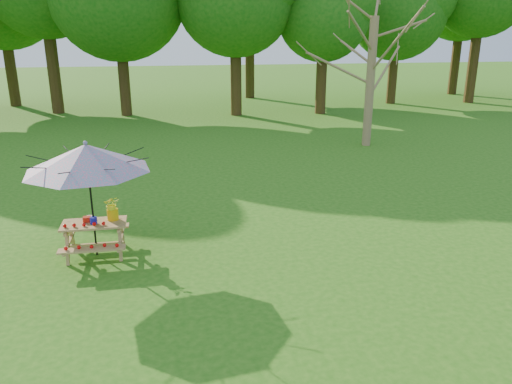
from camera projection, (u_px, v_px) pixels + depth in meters
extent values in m
cylinder|color=olive|center=(370.00, 83.00, 18.33)|extent=(0.39, 0.39, 4.67)
cube|color=#A38349|center=(94.00, 224.00, 9.53)|extent=(1.20, 0.62, 0.04)
cube|color=#A38349|center=(92.00, 249.00, 9.11)|extent=(1.20, 0.22, 0.04)
cube|color=#A38349|center=(99.00, 227.00, 10.14)|extent=(1.20, 0.22, 0.04)
cylinder|color=black|center=(91.00, 200.00, 9.39)|extent=(0.04, 0.04, 2.25)
cone|color=teal|center=(87.00, 158.00, 9.13)|extent=(2.87, 2.87, 0.50)
sphere|color=teal|center=(85.00, 143.00, 9.05)|extent=(0.08, 0.08, 0.08)
cube|color=red|center=(87.00, 219.00, 9.57)|extent=(0.14, 0.12, 0.10)
cylinder|color=#1517AE|center=(94.00, 220.00, 9.46)|extent=(0.13, 0.13, 0.13)
cube|color=beige|center=(90.00, 218.00, 9.68)|extent=(0.13, 0.13, 0.07)
cylinder|color=#EBB30C|center=(113.00, 214.00, 9.65)|extent=(0.22, 0.22, 0.22)
imported|color=yellow|center=(112.00, 204.00, 9.59)|extent=(0.31, 0.28, 0.32)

